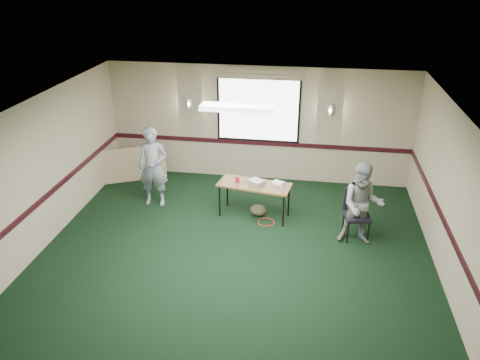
# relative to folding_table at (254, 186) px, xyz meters

# --- Properties ---
(ground) EXTENTS (8.00, 8.00, 0.00)m
(ground) POSITION_rel_folding_table_xyz_m (-0.16, -2.13, -0.67)
(ground) COLOR black
(ground) RESTS_ON ground
(room_shell) EXTENTS (8.00, 8.02, 8.00)m
(room_shell) POSITION_rel_folding_table_xyz_m (-0.16, -0.01, 0.91)
(room_shell) COLOR tan
(room_shell) RESTS_ON ground
(folding_table) EXTENTS (1.53, 0.81, 0.73)m
(folding_table) POSITION_rel_folding_table_xyz_m (0.00, 0.00, 0.00)
(folding_table) COLOR brown
(folding_table) RESTS_ON ground
(projector) EXTENTS (0.36, 0.34, 0.09)m
(projector) POSITION_rel_folding_table_xyz_m (0.04, -0.00, 0.10)
(projector) COLOR gray
(projector) RESTS_ON folding_table
(game_console) EXTENTS (0.25, 0.23, 0.05)m
(game_console) POSITION_rel_folding_table_xyz_m (0.47, 0.07, 0.08)
(game_console) COLOR white
(game_console) RESTS_ON folding_table
(red_cup) EXTENTS (0.08, 0.08, 0.12)m
(red_cup) POSITION_rel_folding_table_xyz_m (-0.35, 0.04, 0.11)
(red_cup) COLOR red
(red_cup) RESTS_ON folding_table
(water_bottle) EXTENTS (0.06, 0.06, 0.19)m
(water_bottle) POSITION_rel_folding_table_xyz_m (0.58, -0.21, 0.15)
(water_bottle) COLOR #89BCE0
(water_bottle) RESTS_ON folding_table
(duffel_bag) EXTENTS (0.36, 0.28, 0.24)m
(duffel_bag) POSITION_rel_folding_table_xyz_m (0.08, 0.03, -0.55)
(duffel_bag) COLOR #49492A
(duffel_bag) RESTS_ON ground
(cable_coil) EXTENTS (0.39, 0.39, 0.02)m
(cable_coil) POSITION_rel_folding_table_xyz_m (0.28, -0.24, -0.66)
(cable_coil) COLOR red
(cable_coil) RESTS_ON ground
(folded_table) EXTENTS (1.50, 0.90, 0.80)m
(folded_table) POSITION_rel_folding_table_xyz_m (-3.08, 1.28, -0.27)
(folded_table) COLOR tan
(folded_table) RESTS_ON ground
(conference_chair) EXTENTS (0.53, 0.55, 0.94)m
(conference_chair) POSITION_rel_folding_table_xyz_m (1.99, -0.42, -0.12)
(conference_chair) COLOR black
(conference_chair) RESTS_ON ground
(person_left) EXTENTS (0.65, 0.45, 1.72)m
(person_left) POSITION_rel_folding_table_xyz_m (-2.18, 0.21, 0.19)
(person_left) COLOR #40538D
(person_left) RESTS_ON ground
(person_right) EXTENTS (0.78, 0.61, 1.60)m
(person_right) POSITION_rel_folding_table_xyz_m (2.05, -0.67, 0.12)
(person_right) COLOR #7DA0C3
(person_right) RESTS_ON ground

